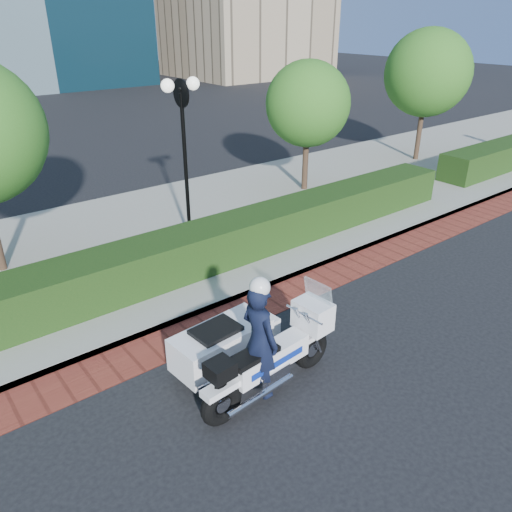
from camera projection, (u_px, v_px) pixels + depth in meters
ground at (289, 346)px, 9.52m from camera, size 120.00×120.00×0.00m
brick_strip at (242, 313)px, 10.58m from camera, size 60.00×1.00×0.01m
sidewalk at (144, 242)px, 13.73m from camera, size 60.00×8.00×0.15m
hedge_main at (188, 252)px, 11.78m from camera, size 18.00×1.20×1.00m
lamppost at (184, 137)px, 12.46m from camera, size 1.02×0.70×4.21m
tree_c at (308, 104)px, 16.40m from camera, size 2.80×2.80×4.30m
tree_d at (428, 73)px, 19.77m from camera, size 3.40×3.40×5.16m
police_motorcycle at (248, 346)px, 8.24m from camera, size 2.79×1.98×2.26m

